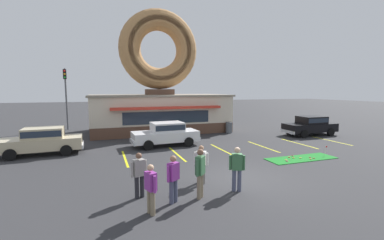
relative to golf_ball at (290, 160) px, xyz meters
The scene contains 31 objects.
ground_plane 4.22m from the golf_ball, 157.59° to the right, with size 160.00×160.00×0.00m, color #2D2D30.
donut_shop_building 13.62m from the golf_ball, 109.85° to the left, with size 12.30×6.75×10.96m.
putting_mat 0.82m from the golf_ball, ahead, with size 4.04×1.29×0.03m, color #197523.
mini_donut_near_left 1.33m from the golf_ball, ahead, with size 0.13×0.13×0.04m, color #A5724C.
mini_donut_near_right 0.46m from the golf_ball, 29.54° to the left, with size 0.13×0.13×0.04m, color #D17F47.
mini_donut_mid_left 0.77m from the golf_ball, ahead, with size 0.13×0.13×0.04m, color #E5C666.
mini_donut_mid_centre 0.40m from the golf_ball, 155.44° to the right, with size 0.13×0.13×0.04m, color #D8667F.
mini_donut_mid_right 0.25m from the golf_ball, 164.90° to the left, with size 0.13×0.13×0.04m, color #E5C666.
mini_donut_far_left 1.43m from the golf_ball, ahead, with size 0.13×0.13×0.04m, color #A5724C.
mini_donut_far_centre 0.50m from the golf_ball, 57.16° to the left, with size 0.13×0.13×0.04m, color #D17F47.
mini_donut_far_right 1.16m from the golf_ball, 12.95° to the right, with size 0.13×0.13×0.04m, color #E5C666.
mini_donut_extra 0.91m from the golf_ball, 42.65° to the left, with size 0.13×0.13×0.04m, color #A5724C.
golf_ball is the anchor object (origin of this frame).
putting_flag_pin 2.65m from the golf_ball, ahead, with size 0.13×0.01×0.55m.
car_white 8.05m from the golf_ball, 132.85° to the left, with size 4.63×2.14×1.60m.
car_champagne 14.20m from the golf_ball, 155.38° to the left, with size 4.62×2.11×1.60m.
car_black 9.12m from the golf_ball, 40.02° to the left, with size 4.58×2.03×1.60m.
pedestrian_blue_sweater_man 7.04m from the golf_ball, 155.54° to the right, with size 0.44×0.46×1.76m.
pedestrian_hooded_kid 7.96m from the golf_ball, 158.11° to the right, with size 0.51×0.41×1.63m.
pedestrian_leather_jacket_man 8.67m from the golf_ball, 165.57° to the right, with size 0.58×0.34×1.62m.
pedestrian_clipboard_woman 5.65m from the golf_ball, 150.21° to the right, with size 0.56×0.37×1.69m.
pedestrian_beanie_man 8.95m from the golf_ball, 156.90° to the right, with size 0.35×0.57×1.56m.
pedestrian_crossing_woman 6.06m from the golf_ball, 164.96° to the right, with size 0.49×0.42×1.57m.
trash_bin 9.10m from the golf_ball, 83.76° to the left, with size 0.57×0.57×0.97m.
traffic_light_pole 20.70m from the golf_ball, 128.43° to the left, with size 0.28×0.47×5.80m.
parking_stripe_far_left 9.06m from the golf_ball, 158.00° to the left, with size 0.12×3.60×0.01m, color yellow.
parking_stripe_left 6.38m from the golf_ball, 147.86° to the left, with size 0.12×3.60×0.01m, color yellow.
parking_stripe_mid_left 4.16m from the golf_ball, 125.28° to the left, with size 0.12×3.60×0.01m, color yellow.
parking_stripe_centre 3.45m from the golf_ball, 79.99° to the left, with size 0.12×3.60×0.01m, color yellow.
parking_stripe_mid_right 4.95m from the golf_ball, 43.32° to the left, with size 0.12×3.60×0.01m, color yellow.
parking_stripe_right 7.42m from the golf_ball, 27.21° to the left, with size 0.12×3.60×0.01m, color yellow.
Camera 1 is at (-5.60, -9.36, 3.78)m, focal length 24.00 mm.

